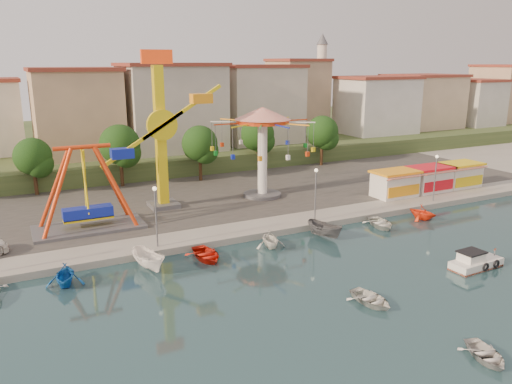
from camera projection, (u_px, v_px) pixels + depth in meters
ground at (321, 295)px, 35.09m from camera, size 200.00×200.00×0.00m
quay_deck at (124, 152)px, 88.54m from camera, size 200.00×100.00×0.60m
asphalt_pad at (183, 191)px, 60.84m from camera, size 90.00×28.00×0.01m
hill_terrace at (118, 142)px, 92.56m from camera, size 200.00×60.00×3.00m
pirate_ship_ride at (86, 190)px, 46.25m from camera, size 10.00×5.00×8.00m
kamikaze_tower at (165, 136)px, 52.22m from camera, size 8.76×3.10×16.50m
wave_swinger at (262, 132)px, 56.65m from camera, size 11.60×11.60×10.40m
booth_left at (395, 183)px, 58.11m from camera, size 5.40×3.78×3.08m
booth_mid at (430, 179)px, 60.50m from camera, size 5.40×3.78×3.08m
booth_right at (460, 174)px, 62.73m from camera, size 5.40×3.78×3.08m
lamp_post_1 at (156, 218)px, 42.04m from camera, size 0.14×0.14×5.00m
lamp_post_2 at (315, 196)px, 49.02m from camera, size 0.14×0.14×5.00m
lamp_post_3 at (435, 179)px, 56.01m from camera, size 0.14×0.14×5.00m
tree_1 at (33, 157)px, 58.08m from camera, size 4.35×4.35×6.80m
tree_2 at (120, 145)px, 61.89m from camera, size 5.02×5.02×7.85m
tree_3 at (200, 144)px, 65.10m from camera, size 4.68×4.68×7.32m
tree_4 at (257, 134)px, 72.00m from camera, size 4.86×4.86×7.60m
tree_5 at (322, 132)px, 74.80m from camera, size 4.83×4.83×7.54m
building_2 at (80, 112)px, 74.20m from camera, size 11.95×9.28×11.23m
building_3 at (176, 117)px, 77.75m from camera, size 12.59×10.50×9.20m
building_4 at (245, 111)px, 86.56m from camera, size 10.75×9.23×9.24m
building_5 at (315, 103)px, 90.50m from camera, size 12.77×10.96×11.21m
building_6 at (372, 98)px, 94.15m from camera, size 8.23×8.98×12.36m
building_7 at (401, 104)px, 104.04m from camera, size 11.59×10.93×8.76m
building_8 at (475, 94)px, 104.01m from camera, size 12.84×9.28×12.58m
building_9 at (506, 100)px, 112.72m from camera, size 12.95×9.17×9.21m
minaret at (321, 80)px, 94.25m from camera, size 2.80×2.80×18.00m
cabin_motorboat at (475, 263)px, 39.59m from camera, size 4.61×1.98×1.60m
rowboat_a at (371, 299)px, 33.73m from camera, size 2.74×3.61×0.70m
rowboat_b at (486, 354)px, 27.41m from camera, size 3.01×3.59×0.64m
moored_boat_1 at (65, 275)px, 36.43m from camera, size 3.39×3.72×1.68m
moored_boat_2 at (149, 260)px, 39.15m from camera, size 2.46×4.44×1.62m
moored_boat_3 at (206, 255)px, 41.35m from camera, size 2.96×4.05×0.82m
moored_boat_4 at (270, 239)px, 43.89m from camera, size 3.00×3.34×1.58m
moored_boat_5 at (325, 230)px, 46.43m from camera, size 2.50×4.19×1.52m
moored_boat_6 at (381, 223)px, 49.43m from camera, size 3.57×4.39×0.80m
moored_boat_7 at (422, 212)px, 51.73m from camera, size 3.23×3.55×1.61m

